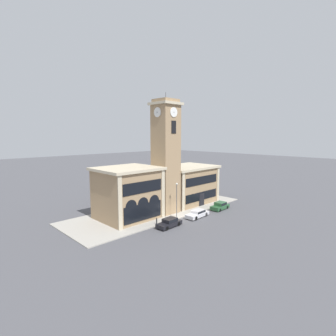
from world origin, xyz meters
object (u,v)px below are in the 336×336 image
(parked_car_mid, at_px, (198,213))
(parked_car_near, at_px, (169,222))
(parked_car_far, at_px, (220,206))
(bollard, at_px, (157,221))
(street_lamp, at_px, (177,195))

(parked_car_mid, bearing_deg, parked_car_near, -2.72)
(parked_car_near, bearing_deg, parked_car_far, 177.28)
(bollard, bearing_deg, parked_car_far, -7.86)
(parked_car_far, height_order, bollard, parked_car_far)
(parked_car_mid, xyz_separation_m, parked_car_far, (6.94, -0.00, 0.05))
(parked_car_mid, bearing_deg, parked_car_far, 177.27)
(parked_car_mid, height_order, bollard, parked_car_mid)
(parked_car_mid, relative_size, street_lamp, 0.81)
(parked_car_far, distance_m, street_lamp, 10.84)
(parked_car_near, xyz_separation_m, parked_car_mid, (7.03, 0.00, -0.03))
(street_lamp, bearing_deg, parked_car_mid, -34.54)
(parked_car_near, xyz_separation_m, street_lamp, (3.91, 2.15, 3.42))
(parked_car_far, xyz_separation_m, street_lamp, (-10.07, 2.15, 3.40))
(parked_car_near, distance_m, parked_car_mid, 7.03)
(street_lamp, xyz_separation_m, bollard, (-4.79, -0.10, -3.47))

